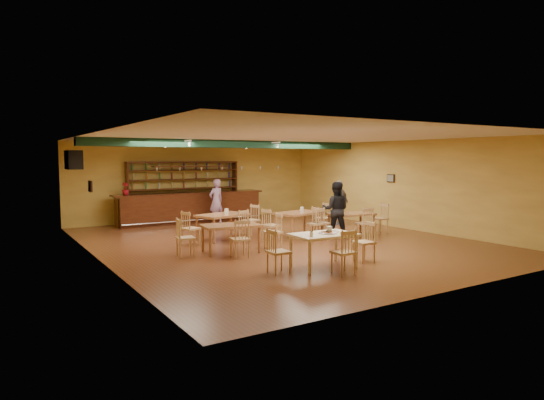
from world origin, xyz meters
TOP-DOWN VIEW (x-y plane):
  - floor at (0.00, 0.00)m, footprint 12.00×12.00m
  - ceiling_beam at (0.00, 2.80)m, footprint 10.00×0.30m
  - track_rail_left at (-1.80, 3.40)m, footprint 0.05×2.50m
  - track_rail_right at (1.40, 3.40)m, footprint 0.05×2.50m
  - ac_unit at (-4.80, 4.20)m, footprint 0.34×0.70m
  - picture_left at (-4.97, 1.00)m, footprint 0.04×0.34m
  - picture_right at (4.97, 0.50)m, footprint 0.04×0.34m
  - bar_counter at (-0.63, 5.15)m, footprint 5.69×0.85m
  - back_bar_hutch at (-0.63, 5.78)m, footprint 4.40×0.40m
  - poinsettia at (-3.02, 5.15)m, footprint 0.31×0.31m
  - dining_table_a at (-1.24, 1.17)m, footprint 1.70×1.29m
  - dining_table_b at (1.01, 0.46)m, footprint 1.65×1.18m
  - dining_table_c at (-1.94, -0.74)m, footprint 1.55×1.06m
  - dining_table_d at (2.52, -0.24)m, footprint 1.45×0.95m
  - near_table at (-0.95, -3.29)m, footprint 1.43×0.95m
  - pizza_tray at (-0.85, -3.29)m, footprint 0.50×0.50m
  - parmesan_shaker at (-1.40, -3.44)m, footprint 0.08×0.08m
  - napkin_stack at (-0.60, -3.09)m, footprint 0.22×0.18m
  - pizza_server at (-0.70, -3.24)m, footprint 0.33×0.20m
  - side_plate at (-0.40, -3.49)m, footprint 0.23×0.23m
  - patron_bar at (0.03, 4.33)m, footprint 0.68×0.52m
  - patron_right_a at (1.81, -0.34)m, footprint 1.04×1.02m
  - patron_right_b at (3.72, 1.76)m, footprint 1.01×0.62m

SIDE VIEW (x-z plane):
  - floor at x=0.00m, z-range 0.00..0.00m
  - dining_table_d at x=2.52m, z-range 0.00..0.69m
  - dining_table_c at x=-1.94m, z-range 0.00..0.72m
  - dining_table_b at x=1.01m, z-range 0.00..0.75m
  - near_table at x=-0.95m, z-range 0.00..0.75m
  - dining_table_a at x=-1.24m, z-range 0.00..0.75m
  - bar_counter at x=-0.63m, z-range 0.00..1.13m
  - side_plate at x=-0.40m, z-range 0.75..0.76m
  - pizza_tray at x=-0.85m, z-range 0.75..0.76m
  - napkin_stack at x=-0.60m, z-range 0.75..0.78m
  - pizza_server at x=-0.70m, z-range 0.76..0.77m
  - patron_right_b at x=3.72m, z-range 0.00..1.60m
  - parmesan_shaker at x=-1.40m, z-range 0.75..0.86m
  - patron_bar at x=0.03m, z-range 0.00..1.65m
  - patron_right_a at x=1.81m, z-range 0.00..1.69m
  - back_bar_hutch at x=-0.63m, z-range 0.00..2.28m
  - poinsettia at x=-3.02m, z-range 1.13..1.56m
  - picture_left at x=-4.97m, z-range 1.56..1.84m
  - picture_right at x=4.97m, z-range 1.56..1.84m
  - ac_unit at x=-4.80m, z-range 2.11..2.59m
  - ceiling_beam at x=0.00m, z-range 2.75..3.00m
  - track_rail_left at x=-1.80m, z-range 2.92..2.96m
  - track_rail_right at x=1.40m, z-range 2.92..2.96m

